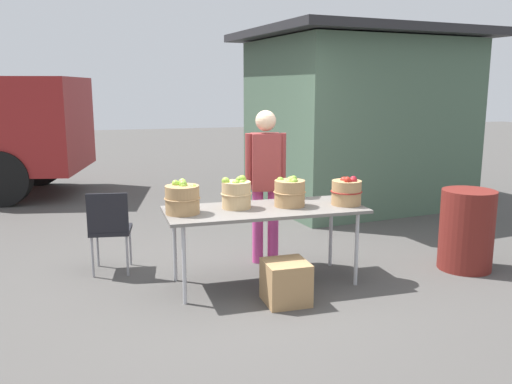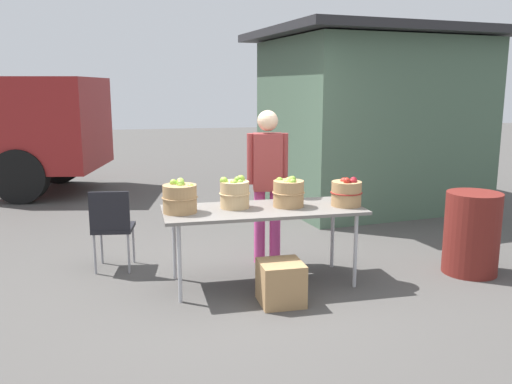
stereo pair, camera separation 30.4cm
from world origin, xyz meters
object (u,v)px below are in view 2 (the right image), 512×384
object	(u,v)px
apple_basket_green_1	(235,193)
apple_basket_red_0	(346,193)
market_table	(263,213)
folding_chair	(112,223)
produce_crate	(281,283)
trash_barrel	(472,233)
apple_basket_green_0	(180,197)
vendor_adult	(267,175)
apple_basket_green_2	(289,192)

from	to	relation	value
apple_basket_green_1	apple_basket_red_0	xyz separation A→B (m)	(1.07, -0.15, -0.01)
market_table	folding_chair	xyz separation A→B (m)	(-1.43, 0.70, -0.20)
apple_basket_red_0	folding_chair	size ratio (longest dim) A/B	0.36
apple_basket_red_0	produce_crate	world-z (taller)	apple_basket_red_0
trash_barrel	apple_basket_red_0	bearing A→B (deg)	175.01
apple_basket_green_0	vendor_adult	distance (m)	1.16
apple_basket_green_1	folding_chair	world-z (taller)	apple_basket_green_1
apple_basket_green_2	apple_basket_red_0	xyz separation A→B (m)	(0.56, -0.09, -0.01)
apple_basket_green_1	folding_chair	bearing A→B (deg)	151.90
market_table	apple_basket_green_1	bearing A→B (deg)	163.21
apple_basket_green_2	produce_crate	size ratio (longest dim) A/B	0.83
market_table	apple_basket_red_0	size ratio (longest dim) A/B	6.14
apple_basket_green_2	folding_chair	distance (m)	1.86
vendor_adult	produce_crate	bearing A→B (deg)	91.52
trash_barrel	apple_basket_green_2	bearing A→B (deg)	173.69
market_table	apple_basket_green_0	xyz separation A→B (m)	(-0.79, 0.01, 0.19)
vendor_adult	apple_basket_green_2	bearing A→B (deg)	105.39
apple_basket_red_0	trash_barrel	size ratio (longest dim) A/B	0.37
apple_basket_green_1	trash_barrel	bearing A→B (deg)	-6.41
apple_basket_red_0	vendor_adult	bearing A→B (deg)	132.11
apple_basket_green_0	trash_barrel	world-z (taller)	apple_basket_green_0
apple_basket_green_0	apple_basket_green_1	world-z (taller)	apple_basket_green_0
apple_basket_green_2	folding_chair	bearing A→B (deg)	157.86
apple_basket_green_1	apple_basket_red_0	distance (m)	1.09
apple_basket_green_2	produce_crate	distance (m)	0.91
market_table	folding_chair	distance (m)	1.60
apple_basket_green_1	trash_barrel	distance (m)	2.47
apple_basket_green_1	folding_chair	xyz separation A→B (m)	(-1.17, 0.62, -0.38)
apple_basket_green_1	trash_barrel	world-z (taller)	apple_basket_green_1
apple_basket_green_2	folding_chair	size ratio (longest dim) A/B	0.37
apple_basket_green_0	folding_chair	bearing A→B (deg)	132.69
produce_crate	trash_barrel	bearing A→B (deg)	8.83
folding_chair	produce_crate	bearing A→B (deg)	148.52
folding_chair	trash_barrel	size ratio (longest dim) A/B	1.02
apple_basket_green_0	produce_crate	size ratio (longest dim) A/B	0.87
market_table	vendor_adult	size ratio (longest dim) A/B	1.15
folding_chair	produce_crate	size ratio (longest dim) A/B	2.27
vendor_adult	folding_chair	bearing A→B (deg)	6.31
apple_basket_green_2	folding_chair	xyz separation A→B (m)	(-1.68, 0.69, -0.38)
vendor_adult	trash_barrel	bearing A→B (deg)	167.32
trash_barrel	apple_basket_green_1	bearing A→B (deg)	173.59
apple_basket_green_0	apple_basket_green_2	distance (m)	1.04
market_table	produce_crate	world-z (taller)	market_table
vendor_adult	apple_basket_red_0	bearing A→B (deg)	141.73
folding_chair	apple_basket_green_1	bearing A→B (deg)	160.28
market_table	vendor_adult	bearing A→B (deg)	72.10
produce_crate	apple_basket_green_2	bearing A→B (deg)	67.68
trash_barrel	vendor_adult	bearing A→B (deg)	157.70
apple_basket_green_2	apple_basket_red_0	world-z (taller)	apple_basket_green_2
market_table	folding_chair	bearing A→B (deg)	153.82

